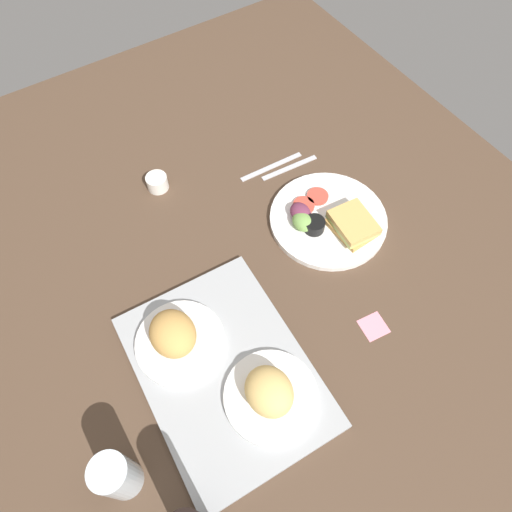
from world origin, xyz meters
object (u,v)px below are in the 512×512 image
Objects in this scene: bread_plate_far at (176,337)px; sticky_note at (374,326)px; serving_tray at (225,371)px; drinking_glass at (117,476)px; espresso_cup at (157,182)px; bread_plate_near at (270,394)px; plate_with_salad at (329,220)px; knife at (271,166)px; fork at (290,167)px.

bread_plate_far is 43.62cm from sticky_note.
bread_plate_far is (10.46, 5.41, 4.15)cm from serving_tray.
serving_tray is 3.33× the size of drinking_glass.
espresso_cup is at bearing -31.44° from drinking_glass.
bread_plate_near reaches higher than plate_with_salad.
knife is (42.52, -40.18, -0.55)cm from serving_tray.
plate_with_salad is 2.20× the size of drinking_glass.
bread_plate_far is 55.93cm from knife.
fork and knife have the same top height.
fork is 5.00cm from knife.
espresso_cup is 0.33× the size of fork.
bread_plate_near is 63.40cm from fork.
plate_with_salad reaches higher than espresso_cup.
sticky_note is (-9.10, -33.27, -0.74)cm from serving_tray.
sticky_note is (-48.61, 10.91, -0.19)cm from fork.
knife is at bearing -7.63° from sticky_note.
serving_tray is 45.84cm from plate_with_salad.
drinking_glass is (-7.76, 26.36, 5.96)cm from serving_tray.
fork is at bearing -12.65° from sticky_note.
sticky_note is at bearing -88.37° from bread_plate_near.
espresso_cup is at bearing -5.45° from bread_plate_near.
fork is at bearing -56.17° from drinking_glass.
bread_plate_far is (20.37, 10.14, 0.17)cm from bread_plate_near.
bread_plate_far reaches higher than knife.
plate_with_salad is 29.27cm from sticky_note.
plate_with_salad is at bearing -137.64° from espresso_cup.
bread_plate_far is at bearing -48.99° from drinking_glass.
sticky_note is at bearing -91.29° from drinking_glass.
plate_with_salad is 23.75cm from knife.
espresso_cup is 0.29× the size of knife.
espresso_cup reaches higher than serving_tray.
bread_plate_far is at bearing 37.65° from knife.
bread_plate_near is 47.01cm from plate_with_salad.
bread_plate_near reaches higher than fork.
fork is at bearing -48.19° from serving_tray.
espresso_cup is 31.28cm from knife.
sticky_note is (-27.96, 8.51, -1.60)cm from plate_with_salad.
serving_tray is 58.50cm from knife.
bread_plate_far is at bearing 159.19° from espresso_cup.
plate_with_salad is 20.84cm from fork.
drinking_glass is 0.71× the size of knife.
plate_with_salad is 5.31× the size of sticky_note.
fork is (47.27, -70.54, -6.51)cm from drinking_glass.
drinking_glass is at bearing 131.01° from bread_plate_far.
serving_tray is 11.68cm from bread_plate_near.
drinking_glass is at bearing 38.01° from fork.
sticky_note is (-19.56, -38.68, -4.89)cm from bread_plate_far.
knife is at bearing -52.93° from drinking_glass.
drinking_glass is at bearing 148.56° from espresso_cup.
serving_tray is 8.04× the size of sticky_note.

